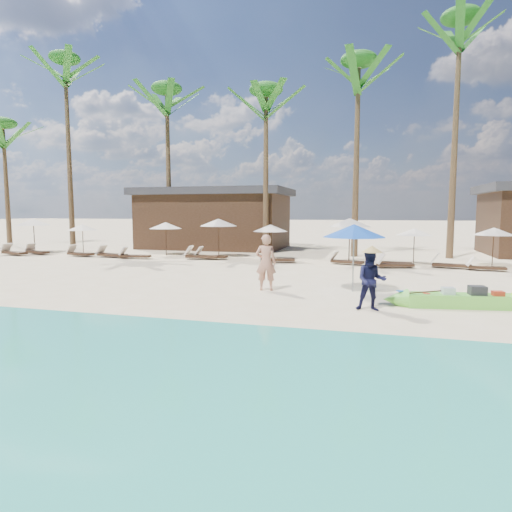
# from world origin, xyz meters

# --- Properties ---
(ground) EXTENTS (240.00, 240.00, 0.00)m
(ground) POSITION_xyz_m (0.00, 0.00, 0.00)
(ground) COLOR beige
(ground) RESTS_ON ground
(wet_sand_strip) EXTENTS (240.00, 4.50, 0.01)m
(wet_sand_strip) POSITION_xyz_m (0.00, -5.00, 0.00)
(wet_sand_strip) COLOR tan
(wet_sand_strip) RESTS_ON ground
(green_canoe) EXTENTS (4.82, 1.06, 0.61)m
(green_canoe) POSITION_xyz_m (5.67, 0.88, 0.21)
(green_canoe) COLOR #6AD641
(green_canoe) RESTS_ON ground
(tourist) EXTENTS (0.75, 0.55, 1.91)m
(tourist) POSITION_xyz_m (-0.26, 1.94, 0.95)
(tourist) COLOR tan
(tourist) RESTS_ON ground
(vendor_green) EXTENTS (0.82, 0.65, 1.65)m
(vendor_green) POSITION_xyz_m (3.19, -0.20, 0.82)
(vendor_green) COLOR black
(vendor_green) RESTS_ON ground
(blue_umbrella) EXTENTS (2.09, 2.09, 2.25)m
(blue_umbrella) POSITION_xyz_m (2.60, 2.46, 2.04)
(blue_umbrella) COLOR #99999E
(blue_umbrella) RESTS_ON ground
(resort_parasol_1) EXTENTS (2.14, 2.14, 2.20)m
(resort_parasol_1) POSITION_xyz_m (-17.81, 10.70, 1.98)
(resort_parasol_1) COLOR #3A2417
(resort_parasol_1) RESTS_ON ground
(lounger_1_left) EXTENTS (1.94, 0.96, 0.63)m
(lounger_1_left) POSITION_xyz_m (-17.96, 9.11, 0.21)
(lounger_1_left) COLOR #3A2417
(lounger_1_left) RESTS_ON ground
(lounger_1_right) EXTENTS (1.85, 1.00, 0.60)m
(lounger_1_right) POSITION_xyz_m (-17.02, 9.95, 0.20)
(lounger_1_right) COLOR #3A2417
(lounger_1_right) RESTS_ON ground
(resort_parasol_2) EXTENTS (1.82, 1.82, 1.88)m
(resort_parasol_2) POSITION_xyz_m (-14.02, 10.51, 1.69)
(resort_parasol_2) COLOR #3A2417
(resort_parasol_2) RESTS_ON ground
(lounger_2_left) EXTENTS (1.83, 0.83, 0.60)m
(lounger_2_left) POSITION_xyz_m (-13.69, 9.68, 0.20)
(lounger_2_left) COLOR #3A2417
(lounger_2_left) RESTS_ON ground
(resort_parasol_3) EXTENTS (1.95, 1.95, 2.01)m
(resort_parasol_3) POSITION_xyz_m (-8.95, 11.60, 1.81)
(resort_parasol_3) COLOR #3A2417
(resort_parasol_3) RESTS_ON ground
(lounger_3_left) EXTENTS (1.95, 0.83, 0.64)m
(lounger_3_left) POSITION_xyz_m (-11.48, 9.60, 0.21)
(lounger_3_left) COLOR #3A2417
(lounger_3_left) RESTS_ON ground
(lounger_3_right) EXTENTS (1.80, 0.76, 0.59)m
(lounger_3_right) POSITION_xyz_m (-9.85, 9.40, 0.20)
(lounger_3_right) COLOR #3A2417
(lounger_3_right) RESTS_ON ground
(resort_parasol_4) EXTENTS (2.18, 2.18, 2.24)m
(resort_parasol_4) POSITION_xyz_m (-5.49, 11.48, 2.02)
(resort_parasol_4) COLOR #3A2417
(resort_parasol_4) RESTS_ON ground
(lounger_4_left) EXTENTS (1.83, 0.61, 0.62)m
(lounger_4_left) POSITION_xyz_m (-5.63, 10.33, 0.21)
(lounger_4_left) COLOR #3A2417
(lounger_4_left) RESTS_ON ground
(lounger_4_right) EXTENTS (1.99, 0.73, 0.67)m
(lounger_4_right) POSITION_xyz_m (-6.07, 10.08, 0.22)
(lounger_4_right) COLOR #3A2417
(lounger_4_right) RESTS_ON ground
(resort_parasol_5) EXTENTS (1.89, 1.89, 1.95)m
(resort_parasol_5) POSITION_xyz_m (-2.23, 10.80, 1.76)
(resort_parasol_5) COLOR #3A2417
(resort_parasol_5) RESTS_ON ground
(lounger_5_left) EXTENTS (1.95, 1.00, 0.63)m
(lounger_5_left) POSITION_xyz_m (-1.69, 9.62, 0.21)
(lounger_5_left) COLOR #3A2417
(lounger_5_left) RESTS_ON ground
(resort_parasol_6) EXTENTS (2.25, 2.25, 2.32)m
(resort_parasol_6) POSITION_xyz_m (2.03, 10.65, 2.09)
(resort_parasol_6) COLOR #3A2417
(resort_parasol_6) RESTS_ON ground
(lounger_6_left) EXTENTS (1.77, 0.95, 0.58)m
(lounger_6_left) POSITION_xyz_m (1.87, 9.88, 0.19)
(lounger_6_left) COLOR #3A2417
(lounger_6_left) RESTS_ON ground
(lounger_6_right) EXTENTS (1.84, 1.04, 0.60)m
(lounger_6_right) POSITION_xyz_m (4.14, 9.08, 0.20)
(lounger_6_right) COLOR #3A2417
(lounger_6_right) RESTS_ON ground
(resort_parasol_7) EXTENTS (1.79, 1.79, 1.84)m
(resort_parasol_7) POSITION_xyz_m (5.19, 10.52, 1.66)
(resort_parasol_7) COLOR #3A2417
(resort_parasol_7) RESTS_ON ground
(lounger_7_left) EXTENTS (1.71, 0.74, 0.56)m
(lounger_7_left) POSITION_xyz_m (4.16, 10.02, 0.19)
(lounger_7_left) COLOR #3A2417
(lounger_7_left) RESTS_ON ground
(lounger_7_right) EXTENTS (1.87, 0.91, 0.61)m
(lounger_7_right) POSITION_xyz_m (6.68, 9.68, 0.20)
(lounger_7_right) COLOR #3A2417
(lounger_7_right) RESTS_ON ground
(resort_parasol_8) EXTENTS (1.84, 1.84, 1.90)m
(resort_parasol_8) POSITION_xyz_m (8.80, 10.85, 1.71)
(resort_parasol_8) COLOR #3A2417
(resort_parasol_8) RESTS_ON ground
(lounger_8_left) EXTENTS (1.66, 0.61, 0.55)m
(lounger_8_left) POSITION_xyz_m (8.08, 9.23, 0.19)
(lounger_8_left) COLOR #3A2417
(lounger_8_left) RESTS_ON ground
(palm_0) EXTENTS (2.08, 2.08, 9.90)m
(palm_0) POSITION_xyz_m (-24.62, 15.48, 8.11)
(palm_0) COLOR brown
(palm_0) RESTS_ON ground
(palm_1) EXTENTS (2.08, 2.08, 13.60)m
(palm_1) POSITION_xyz_m (-17.59, 14.06, 10.82)
(palm_1) COLOR brown
(palm_1) RESTS_ON ground
(palm_2) EXTENTS (2.08, 2.08, 11.33)m
(palm_2) POSITION_xyz_m (-10.45, 15.08, 9.18)
(palm_2) COLOR brown
(palm_2) RESTS_ON ground
(palm_3) EXTENTS (2.08, 2.08, 10.52)m
(palm_3) POSITION_xyz_m (-3.36, 14.27, 8.58)
(palm_3) COLOR brown
(palm_3) RESTS_ON ground
(palm_4) EXTENTS (2.08, 2.08, 11.70)m
(palm_4) POSITION_xyz_m (2.15, 14.01, 9.45)
(palm_4) COLOR brown
(palm_4) RESTS_ON ground
(palm_5) EXTENTS (2.08, 2.08, 13.60)m
(palm_5) POSITION_xyz_m (7.45, 14.38, 10.82)
(palm_5) COLOR brown
(palm_5) RESTS_ON ground
(pavilion_west) EXTENTS (10.80, 6.60, 4.30)m
(pavilion_west) POSITION_xyz_m (-8.00, 17.50, 2.19)
(pavilion_west) COLOR #3A2417
(pavilion_west) RESTS_ON ground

